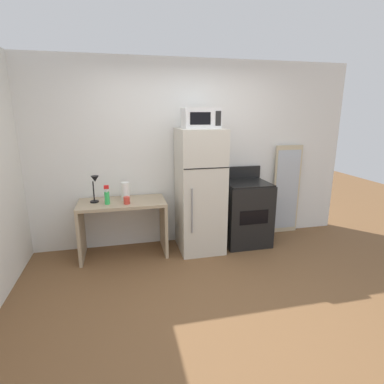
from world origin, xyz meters
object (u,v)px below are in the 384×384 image
desk_lamp (95,184)px  paper_towel_roll (125,191)px  leaning_mirror (286,190)px  oven_range (245,212)px  microwave (201,118)px  coffee_mug (127,200)px  refrigerator (200,191)px  desk (123,218)px  spray_bottle (107,197)px

desk_lamp → paper_towel_roll: size_ratio=1.47×
desk_lamp → leaning_mirror: leaning_mirror is taller
oven_range → microwave: bearing=-175.8°
desk_lamp → coffee_mug: 0.46m
refrigerator → oven_range: size_ratio=1.53×
desk_lamp → microwave: microwave is taller
paper_towel_roll → microwave: (1.00, -0.12, 0.94)m
coffee_mug → desk: bearing=114.9°
desk → refrigerator: 1.10m
desk → leaning_mirror: (2.54, 0.24, 0.18)m
spray_bottle → leaning_mirror: bearing=7.0°
leaning_mirror → paper_towel_roll: bearing=-175.8°
microwave → oven_range: bearing=4.2°
paper_towel_roll → spray_bottle: spray_bottle is taller
paper_towel_roll → refrigerator: (1.00, -0.10, -0.03)m
leaning_mirror → desk: bearing=-174.5°
paper_towel_roll → microwave: 1.38m
desk_lamp → oven_range: 2.14m
desk_lamp → microwave: size_ratio=0.77×
paper_towel_roll → refrigerator: refrigerator is taller
desk → refrigerator: (1.05, -0.04, 0.32)m
desk → oven_range: bearing=-0.4°
spray_bottle → microwave: bearing=1.2°
refrigerator → oven_range: refrigerator is taller
desk → coffee_mug: coffee_mug is taller
refrigerator → desk_lamp: bearing=177.2°
coffee_mug → spray_bottle: bearing=170.0°
microwave → refrigerator: bearing=90.3°
desk_lamp → refrigerator: refrigerator is taller
desk_lamp → refrigerator: bearing=-2.8°
coffee_mug → leaning_mirror: bearing=8.6°
leaning_mirror → refrigerator: bearing=-169.1°
spray_bottle → microwave: microwave is taller
paper_towel_roll → leaning_mirror: leaning_mirror is taller
refrigerator → paper_towel_roll: bearing=174.1°
spray_bottle → leaning_mirror: (2.72, 0.33, -0.15)m
spray_bottle → desk_lamp: bearing=142.2°
paper_towel_roll → oven_range: oven_range is taller
spray_bottle → leaning_mirror: leaning_mirror is taller
desk → desk_lamp: desk_lamp is taller
desk_lamp → leaning_mirror: (2.87, 0.22, -0.29)m
coffee_mug → spray_bottle: spray_bottle is taller
paper_towel_roll → spray_bottle: size_ratio=0.96×
desk → paper_towel_roll: 0.36m
microwave → oven_range: (0.70, 0.05, -1.35)m
coffee_mug → microwave: size_ratio=0.21×
refrigerator → oven_range: (0.70, 0.03, -0.38)m
desk → spray_bottle: size_ratio=4.54×
coffee_mug → oven_range: oven_range is taller
oven_range → desk: bearing=179.6°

